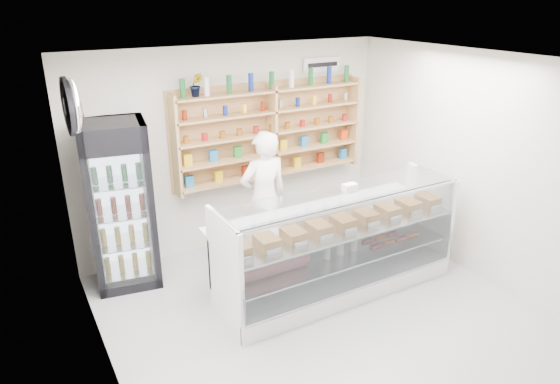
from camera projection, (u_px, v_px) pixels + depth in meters
room at (342, 211)px, 4.91m from camera, size 5.00×5.00×5.00m
display_counter at (336, 263)px, 6.04m from camera, size 2.97×0.89×1.29m
shop_worker at (264, 198)px, 6.52m from camera, size 0.67×0.45×1.81m
drinks_cooler at (121, 205)px, 5.99m from camera, size 0.85×0.83×2.06m
wall_shelving at (272, 132)px, 6.96m from camera, size 2.84×0.28×1.33m
potted_plant at (196, 85)px, 6.19m from camera, size 0.19×0.17×0.30m
security_mirror at (73, 106)px, 4.49m from camera, size 0.15×0.50×0.50m
wall_sign at (322, 64)px, 7.16m from camera, size 0.62×0.03×0.20m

